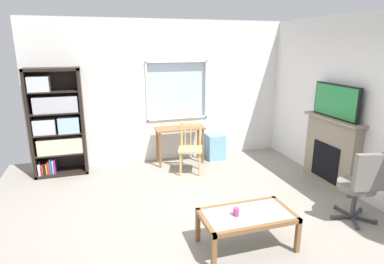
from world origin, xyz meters
The scene contains 12 objects.
ground centered at (0.00, 0.00, -0.01)m, with size 5.97×5.75×0.02m, color gray.
wall_back_with_window centered at (-0.02, 2.37, 1.37)m, with size 4.97×0.15×2.74m.
wall_right centered at (2.54, 0.00, 1.37)m, with size 0.12×4.95×2.74m, color silver.
bookshelf centered at (-1.96, 2.13, 0.96)m, with size 0.90×0.38×1.90m.
desk_under_window centered at (0.25, 2.02, 0.59)m, with size 0.95×0.39×0.73m.
wooden_chair centered at (0.31, 1.51, 0.46)m, with size 0.53×0.52×0.90m.
plastic_drawer_unit centered at (1.00, 2.07, 0.26)m, with size 0.35×0.40×0.52m, color #72ADDB.
fireplace centered at (2.39, 0.34, 0.57)m, with size 0.26×1.19×1.14m.
tv centered at (2.37, 0.34, 1.41)m, with size 0.06×0.96×0.54m.
office_chair centered at (1.92, -0.79, 0.55)m, with size 0.58×0.60×1.00m.
coffee_table centered at (0.28, -0.84, 0.36)m, with size 1.06×0.59×0.42m.
sippy_cup centered at (0.14, -0.84, 0.47)m, with size 0.07×0.07×0.09m, color #DB3D84.
Camera 1 is at (-1.28, -3.77, 2.28)m, focal length 29.89 mm.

